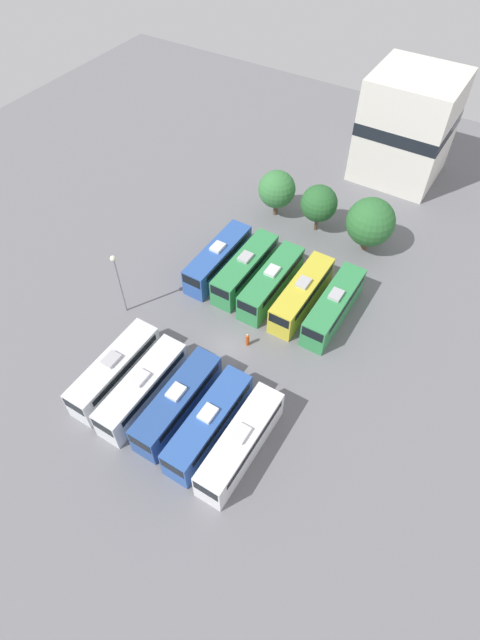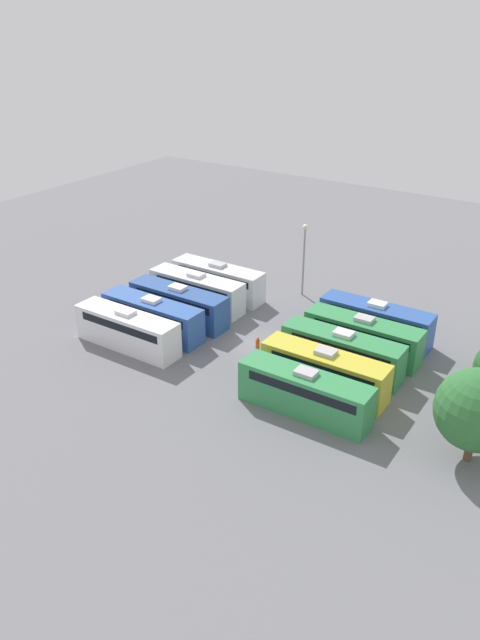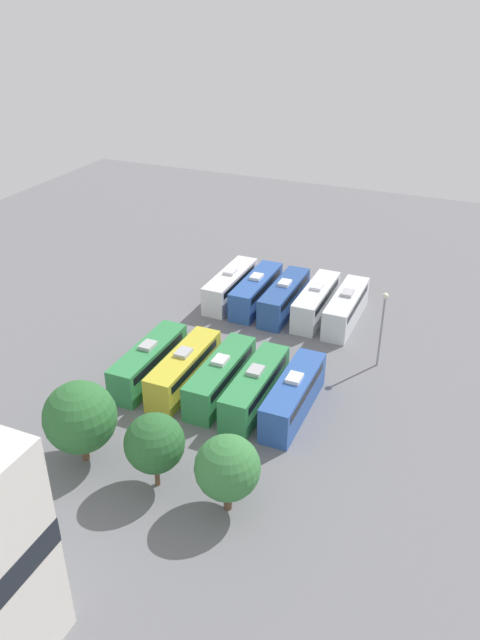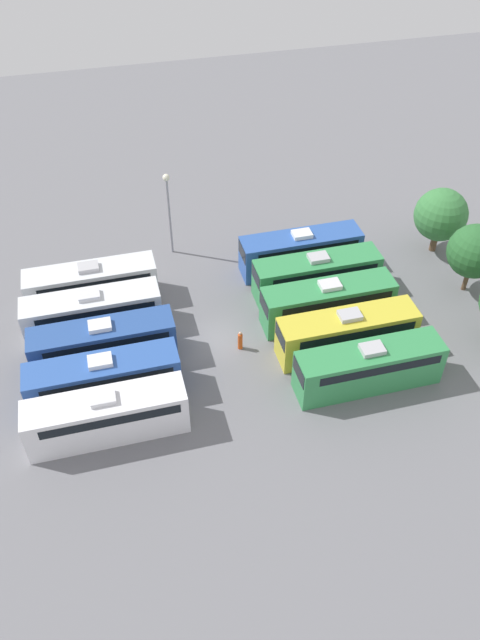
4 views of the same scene
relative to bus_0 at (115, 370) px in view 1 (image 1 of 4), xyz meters
The scene contains 17 objects.
ground_plane 11.43m from the bus_0, 51.93° to the left, with size 117.06×117.06×0.00m, color slate.
bus_0 is the anchor object (origin of this frame).
bus_1 3.46m from the bus_0, ahead, with size 2.61×10.40×3.68m.
bus_2 7.03m from the bus_0, ahead, with size 2.61×10.40×3.68m.
bus_3 10.53m from the bus_0, ahead, with size 2.61×10.40×3.68m.
bus_4 13.82m from the bus_0, ahead, with size 2.61×10.40×3.68m.
bus_5 17.72m from the bus_0, 90.31° to the left, with size 2.61×10.40×3.68m.
bus_6 18.25m from the bus_0, 79.43° to the left, with size 2.61×10.40×3.68m.
bus_7 18.90m from the bus_0, 68.80° to the left, with size 2.61×10.40×3.68m.
bus_8 20.62m from the bus_0, 59.62° to the left, with size 2.61×10.40×3.68m.
bus_9 22.79m from the bus_0, 52.04° to the left, with size 2.61×10.40×3.68m.
worker_person 13.16m from the bus_0, 50.78° to the left, with size 0.36×0.36×1.65m.
light_pole 9.62m from the bus_0, 125.15° to the left, with size 0.60×0.60×7.81m.
tree_0 30.25m from the bus_0, 89.14° to the left, with size 4.61×4.61×6.04m.
tree_1 30.80m from the bus_0, 78.35° to the left, with size 4.41×4.41×6.11m.
tree_2 32.55m from the bus_0, 66.82° to the left, with size 5.60×5.60×6.85m.
depot_building 48.50m from the bus_0, 77.65° to the left, with size 10.85×10.65×13.62m.
Camera 1 is at (16.74, -25.26, 40.25)m, focal length 28.00 mm.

